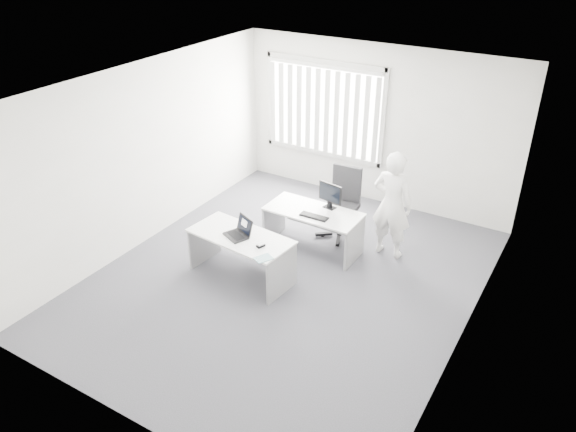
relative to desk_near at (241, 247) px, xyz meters
The scene contains 18 objects.
ground 0.81m from the desk_near, 22.79° to the left, with size 6.00×6.00×0.00m, color #5A5962.
wall_back 3.43m from the desk_near, 79.63° to the left, with size 5.00×0.02×2.80m, color silver.
wall_front 2.96m from the desk_near, 77.79° to the right, with size 5.00×0.02×2.80m, color silver.
wall_left 2.13m from the desk_near, behind, with size 0.02×6.00×2.80m, color silver.
wall_right 3.24m from the desk_near, ahead, with size 0.02×6.00×2.80m, color silver.
ceiling 2.40m from the desk_near, 22.79° to the left, with size 5.00×6.00×0.02m, color silver.
window 3.41m from the desk_near, 97.19° to the left, with size 2.32×0.06×1.76m, color #B6B5B1.
blinds 3.34m from the desk_near, 97.33° to the left, with size 2.20×0.10×1.50m, color silver, non-canonical shape.
desk_near is the anchor object (origin of this frame).
desk_far 1.29m from the desk_near, 66.58° to the left, with size 1.46×0.70×0.67m.
office_chair 1.95m from the desk_near, 69.30° to the left, with size 0.69×0.69×1.14m.
person 2.32m from the desk_near, 46.60° to the left, with size 0.62×0.40×1.68m, color white.
laptop 0.33m from the desk_near, 122.57° to the right, with size 0.34×0.30×0.27m, color black, non-canonical shape.
paper_sheet 0.36m from the desk_near, 13.88° to the right, with size 0.33×0.23×0.00m, color silver.
mouse 0.47m from the desk_near, 14.22° to the right, with size 0.07×0.11×0.05m, color #B9B9BC, non-canonical shape.
booklet 0.71m from the desk_near, 28.86° to the right, with size 0.16×0.23×0.01m, color silver.
keyboard 1.21m from the desk_near, 58.94° to the left, with size 0.44×0.15×0.02m, color black.
monitor 1.61m from the desk_near, 64.28° to the left, with size 0.41×0.12×0.41m, color black, non-canonical shape.
Camera 1 is at (3.44, -5.69, 4.67)m, focal length 35.00 mm.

